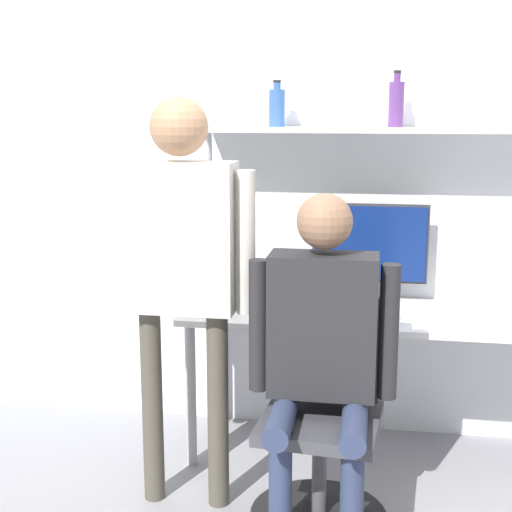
% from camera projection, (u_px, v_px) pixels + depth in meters
% --- Properties ---
extents(ground_plane, '(12.00, 12.00, 0.00)m').
position_uv_depth(ground_plane, '(385.00, 488.00, 3.22)').
color(ground_plane, gray).
extents(wall_back, '(8.00, 0.06, 2.70)m').
position_uv_depth(wall_back, '(394.00, 177.00, 3.58)').
color(wall_back, silver).
rests_on(wall_back, ground_plane).
extents(desk, '(1.96, 0.60, 0.73)m').
position_uv_depth(desk, '(389.00, 328.00, 3.40)').
color(desk, white).
rests_on(desk, ground_plane).
extents(shelf_unit, '(1.86, 0.29, 1.60)m').
position_uv_depth(shelf_unit, '(395.00, 169.00, 3.39)').
color(shelf_unit, silver).
rests_on(shelf_unit, ground_plane).
extents(monitor, '(0.57, 0.19, 0.50)m').
position_uv_depth(monitor, '(370.00, 248.00, 3.52)').
color(monitor, '#333338').
rests_on(monitor, desk).
extents(laptop, '(0.31, 0.21, 0.21)m').
position_uv_depth(laptop, '(321.00, 303.00, 3.33)').
color(laptop, silver).
rests_on(laptop, desk).
extents(cell_phone, '(0.07, 0.15, 0.01)m').
position_uv_depth(cell_phone, '(382.00, 317.00, 3.29)').
color(cell_phone, black).
rests_on(cell_phone, desk).
extents(office_chair, '(0.56, 0.56, 0.93)m').
position_uv_depth(office_chair, '(321.00, 457.00, 2.90)').
color(office_chair, black).
rests_on(office_chair, ground_plane).
extents(person_seated, '(0.59, 0.47, 1.37)m').
position_uv_depth(person_seated, '(322.00, 338.00, 2.75)').
color(person_seated, '#2D3856').
rests_on(person_seated, ground_plane).
extents(person_standing, '(0.61, 0.23, 1.73)m').
position_uv_depth(person_standing, '(182.00, 250.00, 2.90)').
color(person_standing, '#4C473D').
rests_on(person_standing, ground_plane).
extents(bottle_purple, '(0.07, 0.07, 0.26)m').
position_uv_depth(bottle_purple, '(396.00, 103.00, 3.33)').
color(bottle_purple, '#593372').
rests_on(bottle_purple, shelf_unit).
extents(bottle_blue, '(0.08, 0.08, 0.22)m').
position_uv_depth(bottle_blue, '(277.00, 107.00, 3.43)').
color(bottle_blue, '#335999').
rests_on(bottle_blue, shelf_unit).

